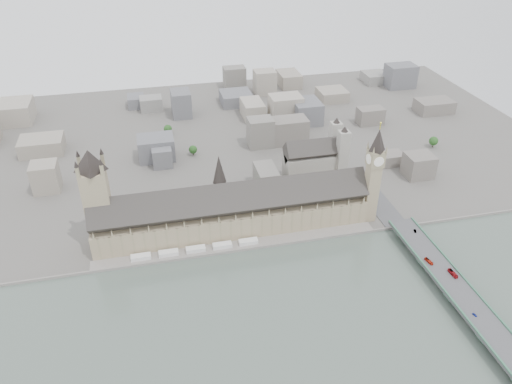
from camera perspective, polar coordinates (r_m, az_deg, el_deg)
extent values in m
plane|color=#595651|center=(480.32, -2.23, -5.74)|extent=(900.00, 900.00, 0.00)
cube|color=slate|center=(467.78, -1.87, -6.68)|extent=(600.00, 1.50, 3.00)
cube|color=slate|center=(473.88, -2.06, -6.18)|extent=(270.00, 15.00, 2.00)
cube|color=white|center=(467.93, -13.03, -7.25)|extent=(18.00, 7.00, 4.00)
cube|color=white|center=(467.44, -9.96, -6.89)|extent=(18.00, 7.00, 4.00)
cube|color=white|center=(468.30, -6.91, -6.50)|extent=(18.00, 7.00, 4.00)
cube|color=white|center=(470.48, -3.87, -6.10)|extent=(18.00, 7.00, 4.00)
cube|color=white|center=(473.98, -0.88, -5.69)|extent=(18.00, 7.00, 4.00)
cube|color=tan|center=(488.79, -2.72, -3.18)|extent=(265.00, 40.00, 25.00)
cube|color=#2E2C29|center=(476.19, -2.79, -0.96)|extent=(265.00, 40.73, 40.73)
cube|color=tan|center=(507.45, 12.98, -0.11)|extent=(12.00, 12.00, 62.00)
cube|color=gray|center=(488.46, 13.52, 3.77)|extent=(14.00, 14.00, 16.00)
cylinder|color=white|center=(491.55, 14.28, 3.85)|extent=(0.60, 10.00, 10.00)
cylinder|color=white|center=(485.46, 12.75, 3.69)|extent=(0.60, 10.00, 10.00)
cylinder|color=white|center=(494.11, 13.17, 4.16)|extent=(10.00, 0.60, 10.00)
cylinder|color=white|center=(482.84, 13.87, 3.38)|extent=(10.00, 0.60, 10.00)
cone|color=#2A2421|center=(480.08, 13.80, 5.77)|extent=(17.00, 17.00, 22.00)
cylinder|color=yellow|center=(474.30, 14.02, 7.29)|extent=(1.00, 1.00, 6.00)
sphere|color=yellow|center=(472.91, 14.07, 7.67)|extent=(2.00, 2.00, 2.00)
cone|color=gray|center=(491.04, 14.06, 5.43)|extent=(2.40, 2.40, 8.00)
cone|color=gray|center=(485.55, 12.68, 5.31)|extent=(2.40, 2.40, 8.00)
cone|color=gray|center=(480.81, 14.72, 4.75)|extent=(2.40, 2.40, 8.00)
cone|color=gray|center=(475.20, 13.32, 4.61)|extent=(2.40, 2.40, 8.00)
cube|color=tan|center=(476.63, -17.51, -1.85)|extent=(23.00, 23.00, 80.00)
cone|color=#2A2421|center=(452.08, -18.52, 3.44)|extent=(30.00, 30.00, 20.00)
cylinder|color=gray|center=(475.64, -4.13, 0.08)|extent=(12.00, 12.00, 20.00)
cone|color=#2A2421|center=(463.47, -4.24, 2.60)|extent=(13.00, 13.00, 28.00)
cube|color=#474749|center=(467.24, 20.14, -8.51)|extent=(25.00, 325.00, 10.25)
cube|color=gray|center=(571.49, 6.23, 2.80)|extent=(60.00, 28.00, 34.00)
cube|color=#2E2C29|center=(561.20, 6.36, 4.76)|extent=(60.00, 28.28, 28.28)
cube|color=gray|center=(584.88, 8.93, 4.97)|extent=(12.00, 12.00, 64.00)
cube|color=gray|center=(565.29, 9.79, 3.89)|extent=(12.00, 12.00, 64.00)
imported|color=red|center=(465.03, 19.14, -7.47)|extent=(3.96, 9.74, 2.64)
imported|color=#A6141A|center=(458.58, 21.57, -8.64)|extent=(3.34, 11.43, 3.15)
imported|color=navy|center=(428.22, 23.72, -12.73)|extent=(2.64, 4.22, 1.34)
imported|color=gray|center=(499.29, 17.72, -4.26)|extent=(2.73, 4.92, 1.54)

